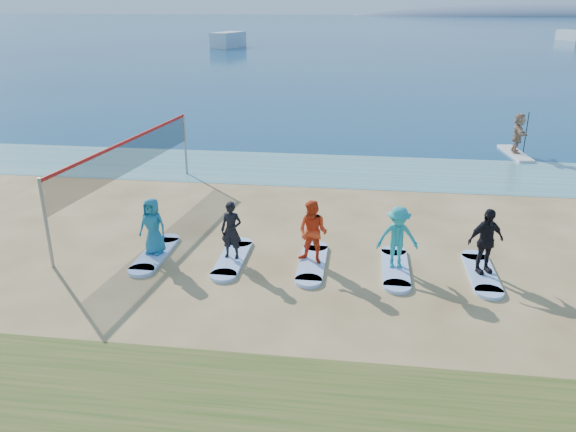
# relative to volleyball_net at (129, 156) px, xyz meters

# --- Properties ---
(ground) EXTENTS (600.00, 600.00, 0.00)m
(ground) POSITION_rel_volleyball_net_xyz_m (7.06, -4.68, -1.90)
(ground) COLOR tan
(ground) RESTS_ON ground
(shallow_water) EXTENTS (600.00, 600.00, 0.00)m
(shallow_water) POSITION_rel_volleyball_net_xyz_m (7.06, 5.82, -1.90)
(shallow_water) COLOR teal
(shallow_water) RESTS_ON ground
(ocean) EXTENTS (600.00, 600.00, 0.00)m
(ocean) POSITION_rel_volleyball_net_xyz_m (7.06, 155.32, -1.90)
(ocean) COLOR navy
(ocean) RESTS_ON ground
(island_ridge) EXTENTS (220.00, 56.00, 18.00)m
(island_ridge) POSITION_rel_volleyball_net_xyz_m (102.06, 295.32, -1.90)
(island_ridge) COLOR slate
(island_ridge) RESTS_ON ground
(volleyball_net) EXTENTS (1.03, 9.04, 2.50)m
(volleyball_net) POSITION_rel_volleyball_net_xyz_m (0.00, 0.00, 0.00)
(volleyball_net) COLOR gray
(volleyball_net) RESTS_ON ground
(paddleboard) EXTENTS (1.03, 3.06, 0.12)m
(paddleboard) POSITION_rel_volleyball_net_xyz_m (14.71, 9.52, -1.84)
(paddleboard) COLOR silver
(paddleboard) RESTS_ON ground
(paddleboarder) EXTENTS (0.65, 1.71, 1.81)m
(paddleboarder) POSITION_rel_volleyball_net_xyz_m (14.71, 9.52, -0.88)
(paddleboarder) COLOR tan
(paddleboarder) RESTS_ON paddleboard
(boat_offshore_a) EXTENTS (4.45, 7.35, 2.27)m
(boat_offshore_a) POSITION_rel_volleyball_net_xyz_m (-13.70, 71.44, -1.90)
(boat_offshore_a) COLOR silver
(boat_offshore_a) RESTS_ON ground
(boat_offshore_b) EXTENTS (4.11, 5.67, 1.78)m
(boat_offshore_b) POSITION_rel_volleyball_net_xyz_m (44.37, 96.29, -1.90)
(boat_offshore_b) COLOR silver
(boat_offshore_b) RESTS_ON ground
(surfboard_0) EXTENTS (0.70, 2.20, 0.09)m
(surfboard_0) POSITION_rel_volleyball_net_xyz_m (2.00, -3.41, -1.86)
(surfboard_0) COLOR #A4C7FF
(surfboard_0) RESTS_ON ground
(student_0) EXTENTS (0.85, 0.63, 1.60)m
(student_0) POSITION_rel_volleyball_net_xyz_m (2.00, -3.41, -1.01)
(student_0) COLOR teal
(student_0) RESTS_ON surfboard_0
(surfboard_1) EXTENTS (0.70, 2.20, 0.09)m
(surfboard_1) POSITION_rel_volleyball_net_xyz_m (4.22, -3.41, -1.86)
(surfboard_1) COLOR #A4C7FF
(surfboard_1) RESTS_ON ground
(student_1) EXTENTS (0.62, 0.44, 1.60)m
(student_1) POSITION_rel_volleyball_net_xyz_m (4.22, -3.41, -1.01)
(student_1) COLOR black
(student_1) RESTS_ON surfboard_1
(surfboard_2) EXTENTS (0.70, 2.20, 0.09)m
(surfboard_2) POSITION_rel_volleyball_net_xyz_m (6.44, -3.41, -1.86)
(surfboard_2) COLOR #A4C7FF
(surfboard_2) RESTS_ON ground
(student_2) EXTENTS (1.01, 0.90, 1.73)m
(student_2) POSITION_rel_volleyball_net_xyz_m (6.44, -3.41, -0.95)
(student_2) COLOR red
(student_2) RESTS_ON surfboard_2
(surfboard_3) EXTENTS (0.70, 2.20, 0.09)m
(surfboard_3) POSITION_rel_volleyball_net_xyz_m (8.66, -3.41, -1.86)
(surfboard_3) COLOR #A4C7FF
(surfboard_3) RESTS_ON ground
(student_3) EXTENTS (1.15, 0.74, 1.68)m
(student_3) POSITION_rel_volleyball_net_xyz_m (8.66, -3.41, -0.97)
(student_3) COLOR teal
(student_3) RESTS_ON surfboard_3
(surfboard_4) EXTENTS (0.70, 2.20, 0.09)m
(surfboard_4) POSITION_rel_volleyball_net_xyz_m (10.87, -3.41, -1.86)
(surfboard_4) COLOR #A4C7FF
(surfboard_4) RESTS_ON ground
(student_4) EXTENTS (1.11, 0.81, 1.74)m
(student_4) POSITION_rel_volleyball_net_xyz_m (10.87, -3.41, -0.94)
(student_4) COLOR black
(student_4) RESTS_ON surfboard_4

